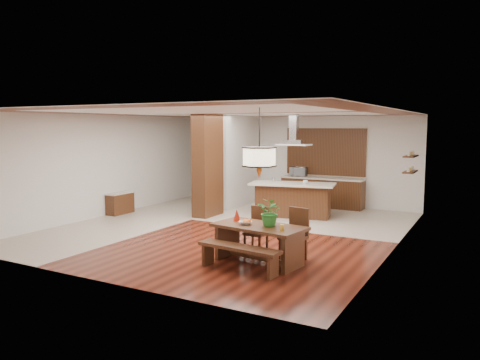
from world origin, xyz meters
The scene contains 25 objects.
room_shell centered at (0.00, 0.00, 2.06)m, with size 9.00×9.04×2.92m.
tile_hallway centered at (-2.75, 0.00, 0.01)m, with size 2.50×9.00×0.01m, color #BFB29F.
tile_kitchen centered at (1.25, 2.50, 0.01)m, with size 5.50×4.00×0.01m, color #BFB29F.
soffit_band centered at (0.00, 0.00, 2.88)m, with size 8.00×9.00×0.02m, color #421D10.
partition_pier centered at (-1.40, 1.20, 1.45)m, with size 0.45×1.00×2.90m, color black.
partition_stub centered at (-1.40, 3.30, 1.45)m, with size 0.18×2.40×2.90m, color silver.
hallway_console centered at (-3.81, 0.20, 0.32)m, with size 0.37×0.88×0.63m, color black.
hallway_doorway centered at (-2.70, 4.40, 1.05)m, with size 1.10×0.20×2.10m, color black.
rear_counter centered at (1.00, 4.20, 0.48)m, with size 2.60×0.62×0.95m.
kitchen_window centered at (1.00, 4.46, 1.75)m, with size 2.60×0.08×1.50m, color #A36E31.
shelf_lower centered at (3.87, 2.60, 1.40)m, with size 0.26×0.90×0.04m, color black.
shelf_upper centered at (3.87, 2.60, 1.80)m, with size 0.26×0.90×0.04m, color black.
dining_table centered at (1.95, -2.29, 0.53)m, with size 1.83×1.11×0.72m.
dining_bench centered at (1.86, -2.90, 0.23)m, with size 1.61×0.35×0.45m, color black, non-canonical shape.
dining_chair_left centered at (1.60, -1.70, 0.47)m, with size 0.41×0.41×0.94m, color black, non-canonical shape.
dining_chair_right centered at (2.45, -1.83, 0.50)m, with size 0.44×0.44×1.00m, color black, non-canonical shape.
pendant_lantern centered at (1.95, -2.29, 2.25)m, with size 0.64×0.64×1.31m, color #FDEEC2, non-canonical shape.
foliage_plant centered at (2.17, -2.25, 0.98)m, with size 0.48×0.41×0.53m, color #28792A.
fruit_bowl centered at (1.68, -2.34, 0.75)m, with size 0.25×0.25×0.06m, color beige.
napkin_cone centered at (1.38, -2.12, 0.83)m, with size 0.14×0.14×0.23m, color #AE1F0C.
gold_ornament centered at (2.51, -2.50, 0.77)m, with size 0.08×0.08×0.11m, color gold.
kitchen_island centered at (0.80, 2.24, 0.50)m, with size 2.50×1.45×0.97m.
range_hood centered at (0.80, 2.24, 2.46)m, with size 0.90×0.55×0.87m, color silver, non-canonical shape.
island_cup centered at (1.18, 2.18, 1.02)m, with size 0.13×0.13×0.10m, color silver.
microwave centered at (0.18, 4.21, 1.10)m, with size 0.53×0.36×0.29m, color silver.
Camera 1 is at (5.73, -9.99, 2.55)m, focal length 35.00 mm.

